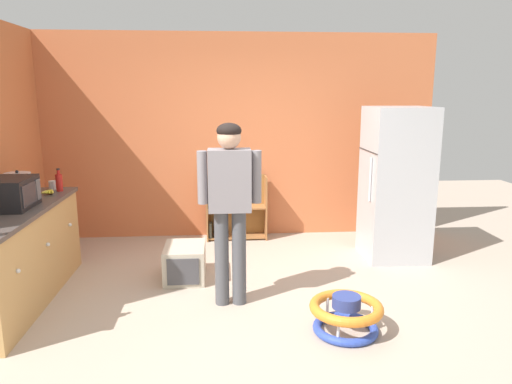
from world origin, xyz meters
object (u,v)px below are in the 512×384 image
(ketchup_bottle, at_px, (59,182))
(pet_carrier, at_px, (185,262))
(microwave, at_px, (11,193))
(banana_bunch, at_px, (49,192))
(kitchen_counter, at_px, (14,256))
(bookshelf, at_px, (232,211))
(white_cup, at_px, (53,185))
(standing_person, at_px, (230,197))
(refrigerator, at_px, (396,184))
(baby_walker, at_px, (346,314))
(crock_pot, at_px, (18,185))

(ketchup_bottle, bearing_deg, pet_carrier, -14.22)
(microwave, height_order, banana_bunch, microwave)
(banana_bunch, bearing_deg, kitchen_counter, -102.75)
(pet_carrier, distance_m, banana_bunch, 1.59)
(bookshelf, xyz_separation_m, pet_carrier, (-0.54, -1.40, -0.20))
(banana_bunch, bearing_deg, pet_carrier, -7.47)
(bookshelf, height_order, white_cup, white_cup)
(white_cup, bearing_deg, microwave, -95.03)
(standing_person, height_order, banana_bunch, standing_person)
(refrigerator, height_order, microwave, refrigerator)
(standing_person, distance_m, ketchup_bottle, 2.05)
(pet_carrier, bearing_deg, ketchup_bottle, 165.78)
(kitchen_counter, distance_m, baby_walker, 3.05)
(crock_pot, relative_size, white_cup, 2.97)
(bookshelf, xyz_separation_m, banana_bunch, (-1.93, -1.22, 0.55))
(white_cup, bearing_deg, standing_person, -29.31)
(baby_walker, distance_m, pet_carrier, 1.88)
(white_cup, bearing_deg, baby_walker, -30.86)
(refrigerator, height_order, baby_walker, refrigerator)
(standing_person, distance_m, microwave, 2.00)
(kitchen_counter, height_order, baby_walker, kitchen_counter)
(white_cup, bearing_deg, ketchup_bottle, -43.49)
(bookshelf, distance_m, standing_person, 2.14)
(bookshelf, height_order, crock_pot, crock_pot)
(ketchup_bottle, bearing_deg, bookshelf, 29.63)
(kitchen_counter, bearing_deg, microwave, 67.52)
(ketchup_bottle, bearing_deg, crock_pot, -133.89)
(white_cup, bearing_deg, crock_pot, -114.99)
(kitchen_counter, distance_m, ketchup_bottle, 0.98)
(baby_walker, relative_size, crock_pot, 2.14)
(pet_carrier, distance_m, microwave, 1.79)
(standing_person, relative_size, microwave, 3.50)
(white_cup, bearing_deg, pet_carrier, -16.94)
(crock_pot, xyz_separation_m, white_cup, (0.19, 0.41, -0.08))
(standing_person, bearing_deg, kitchen_counter, 174.90)
(kitchen_counter, bearing_deg, crock_pot, 101.55)
(kitchen_counter, distance_m, white_cup, 1.03)
(refrigerator, height_order, standing_person, refrigerator)
(bookshelf, distance_m, microwave, 2.82)
(standing_person, xyz_separation_m, white_cup, (-1.91, 1.07, -0.07))
(refrigerator, bearing_deg, bookshelf, 154.60)
(microwave, xyz_separation_m, banana_bunch, (0.13, 0.60, -0.11))
(bookshelf, bearing_deg, crock_pot, -147.66)
(microwave, xyz_separation_m, ketchup_bottle, (0.18, 0.75, -0.04))
(standing_person, xyz_separation_m, microwave, (-1.98, 0.22, 0.02))
(refrigerator, relative_size, bookshelf, 2.09)
(refrigerator, bearing_deg, microwave, -166.86)
(kitchen_counter, height_order, ketchup_bottle, ketchup_bottle)
(bookshelf, bearing_deg, banana_bunch, -147.63)
(kitchen_counter, distance_m, refrigerator, 4.10)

